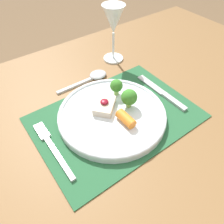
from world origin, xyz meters
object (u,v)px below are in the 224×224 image
fork (51,145)px  dinner_plate (113,113)px  knife (164,94)px  wine_glass_near (113,22)px  spoon (94,76)px

fork → dinner_plate: bearing=-0.9°
knife → wine_glass_near: size_ratio=1.01×
dinner_plate → spoon: 0.18m
dinner_plate → wine_glass_near: (0.17, 0.23, 0.12)m
dinner_plate → spoon: dinner_plate is taller
dinner_plate → spoon: bearing=72.6°
dinner_plate → knife: 0.18m
wine_glass_near → knife: bearing=-89.3°
spoon → wine_glass_near: 0.18m
spoon → dinner_plate: bearing=-111.8°
knife → spoon: bearing=121.0°
fork → knife: 0.35m
spoon → fork: bearing=-148.4°
fork → wine_glass_near: 0.43m
dinner_plate → spoon: size_ratio=1.62×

